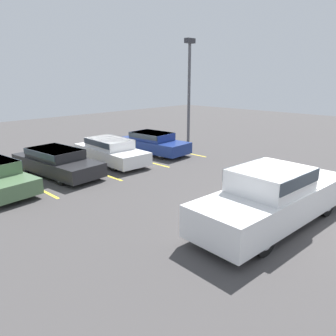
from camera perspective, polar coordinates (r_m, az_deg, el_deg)
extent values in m
plane|color=#423F3F|center=(10.93, 20.52, -8.65)|extent=(60.00, 60.00, 0.00)
cube|color=yellow|center=(14.97, -23.34, -2.38)|extent=(0.12, 5.30, 0.01)
cube|color=yellow|center=(16.25, -13.82, -0.16)|extent=(0.12, 5.30, 0.01)
cube|color=yellow|center=(17.93, -5.89, 1.70)|extent=(0.12, 5.30, 0.01)
cube|color=yellow|center=(19.90, 0.58, 3.19)|extent=(0.12, 5.30, 0.01)
cube|color=white|center=(10.33, 17.95, -5.68)|extent=(6.13, 2.32, 0.89)
cube|color=white|center=(9.83, 17.44, -1.94)|extent=(2.28, 1.90, 0.66)
cube|color=#2D3842|center=(9.78, 17.51, -1.11)|extent=(2.24, 1.95, 0.36)
cube|color=white|center=(11.81, 22.77, -1.42)|extent=(2.35, 1.98, 0.13)
cube|color=silver|center=(12.93, 24.42, -3.56)|extent=(0.33, 1.95, 0.28)
cylinder|color=black|center=(12.26, 19.05, -3.79)|extent=(0.85, 0.39, 0.83)
cylinder|color=#ADADB2|center=(12.26, 19.05, -3.79)|extent=(0.48, 0.39, 0.45)
cylinder|color=black|center=(11.66, 25.59, -5.49)|extent=(0.85, 0.39, 0.83)
cylinder|color=#ADADB2|center=(11.66, 25.59, -5.49)|extent=(0.48, 0.39, 0.45)
cylinder|color=black|center=(9.44, 8.12, -8.95)|extent=(0.85, 0.39, 0.83)
cylinder|color=#ADADB2|center=(9.44, 8.12, -8.95)|extent=(0.48, 0.39, 0.45)
cylinder|color=black|center=(8.65, 16.04, -11.83)|extent=(0.85, 0.39, 0.83)
cylinder|color=#ADADB2|center=(8.65, 16.04, -11.83)|extent=(0.48, 0.39, 0.45)
cylinder|color=black|center=(13.55, -23.34, -2.72)|extent=(0.27, 0.69, 0.68)
cylinder|color=#ADADB2|center=(13.55, -23.34, -2.72)|extent=(0.25, 0.39, 0.37)
cube|color=#232326|center=(15.61, -18.74, 0.58)|extent=(2.16, 4.92, 0.59)
cube|color=#232326|center=(15.57, -19.09, 2.44)|extent=(1.75, 2.61, 0.42)
cube|color=#2D3842|center=(15.56, -19.12, 2.74)|extent=(1.82, 2.57, 0.25)
cylinder|color=black|center=(14.96, -13.36, -0.26)|extent=(0.26, 0.64, 0.63)
cylinder|color=#ADADB2|center=(14.96, -13.36, -0.26)|extent=(0.25, 0.36, 0.34)
cylinder|color=black|center=(14.13, -18.21, -1.58)|extent=(0.26, 0.64, 0.63)
cylinder|color=#ADADB2|center=(14.13, -18.21, -1.58)|extent=(0.25, 0.36, 0.34)
cylinder|color=black|center=(17.19, -19.07, 1.35)|extent=(0.26, 0.64, 0.63)
cylinder|color=#ADADB2|center=(17.19, -19.07, 1.35)|extent=(0.25, 0.36, 0.34)
cylinder|color=black|center=(16.47, -23.53, 0.29)|extent=(0.26, 0.64, 0.63)
cylinder|color=#ADADB2|center=(16.47, -23.53, 0.29)|extent=(0.25, 0.36, 0.34)
cube|color=silver|center=(17.03, -9.91, 2.46)|extent=(1.97, 4.65, 0.62)
cube|color=silver|center=(16.99, -10.16, 4.27)|extent=(1.64, 2.45, 0.46)
cube|color=#2D3842|center=(16.97, -10.18, 4.58)|extent=(1.70, 2.41, 0.28)
cylinder|color=black|center=(16.42, -5.21, 1.55)|extent=(0.26, 0.65, 0.64)
cylinder|color=#ADADB2|center=(16.42, -5.21, 1.55)|extent=(0.25, 0.37, 0.35)
cylinder|color=black|center=(15.60, -9.44, 0.64)|extent=(0.26, 0.65, 0.64)
cylinder|color=#ADADB2|center=(15.60, -9.44, 0.64)|extent=(0.25, 0.37, 0.35)
cylinder|color=black|center=(18.53, -10.25, 3.00)|extent=(0.26, 0.65, 0.64)
cylinder|color=#ADADB2|center=(18.53, -10.25, 3.00)|extent=(0.25, 0.37, 0.35)
cylinder|color=black|center=(17.81, -14.19, 2.26)|extent=(0.26, 0.65, 0.64)
cylinder|color=#ADADB2|center=(17.81, -14.19, 2.26)|extent=(0.25, 0.37, 0.35)
cube|color=navy|center=(18.91, -2.60, 4.00)|extent=(2.00, 4.41, 0.61)
cube|color=navy|center=(18.87, -2.81, 5.57)|extent=(1.66, 2.33, 0.43)
cube|color=#2D3842|center=(18.85, -2.82, 5.83)|extent=(1.72, 2.29, 0.26)
cylinder|color=black|center=(18.69, 1.75, 3.37)|extent=(0.27, 0.67, 0.65)
cylinder|color=#ADADB2|center=(18.69, 1.75, 3.37)|extent=(0.27, 0.37, 0.36)
cylinder|color=black|center=(17.59, -1.22, 2.59)|extent=(0.27, 0.67, 0.65)
cylinder|color=#ADADB2|center=(17.59, -1.22, 2.59)|extent=(0.27, 0.37, 0.36)
cylinder|color=black|center=(20.30, -3.79, 4.34)|extent=(0.27, 0.67, 0.65)
cylinder|color=#ADADB2|center=(20.30, -3.79, 4.34)|extent=(0.27, 0.37, 0.36)
cylinder|color=black|center=(19.30, -6.80, 3.67)|extent=(0.27, 0.67, 0.65)
cylinder|color=#ADADB2|center=(19.30, -6.80, 3.67)|extent=(0.27, 0.37, 0.36)
cylinder|color=#515156|center=(22.16, 3.67, 12.70)|extent=(0.19, 0.19, 6.32)
cube|color=#333338|center=(22.23, 3.83, 21.25)|extent=(0.70, 0.36, 0.30)
cube|color=black|center=(15.01, 20.67, -2.01)|extent=(0.46, 0.46, 0.03)
cone|color=orange|center=(14.95, 20.75, -1.21)|extent=(0.36, 0.36, 0.47)
cube|color=#B7B2A8|center=(21.27, -9.52, 3.98)|extent=(1.76, 0.20, 0.14)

